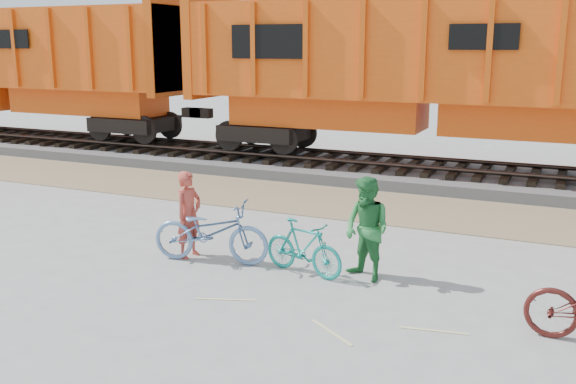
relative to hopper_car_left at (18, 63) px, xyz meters
name	(u,v)px	position (x,y,z in m)	size (l,w,h in m)	color
ground	(310,292)	(15.10, -9.00, -3.01)	(120.00, 120.00, 0.00)	#9E9E99
gravel_strip	(402,209)	(15.10, -3.50, -3.00)	(120.00, 3.00, 0.02)	#8C7657
ballast_bed	(434,175)	(15.10, 0.00, -2.86)	(120.00, 4.00, 0.30)	slate
track	(434,163)	(15.10, 0.00, -2.53)	(120.00, 2.60, 0.24)	black
hopper_car_left	(18,63)	(0.00, 0.00, 0.00)	(14.00, 3.13, 4.65)	black
hopper_car_center	(435,70)	(15.00, 0.00, 0.00)	(14.00, 3.13, 4.65)	black
bicycle_blue	(211,232)	(13.03, -8.43, -2.47)	(0.71, 2.05, 1.08)	#6387B4
bicycle_teal	(303,248)	(14.71, -8.33, -2.55)	(0.42, 1.50, 0.90)	#13857A
person_solo	(189,214)	(12.53, -8.33, -2.24)	(0.56, 0.37, 1.53)	#B53F32
person_man	(367,229)	(15.71, -8.13, -2.18)	(0.81, 0.63, 1.66)	#297838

